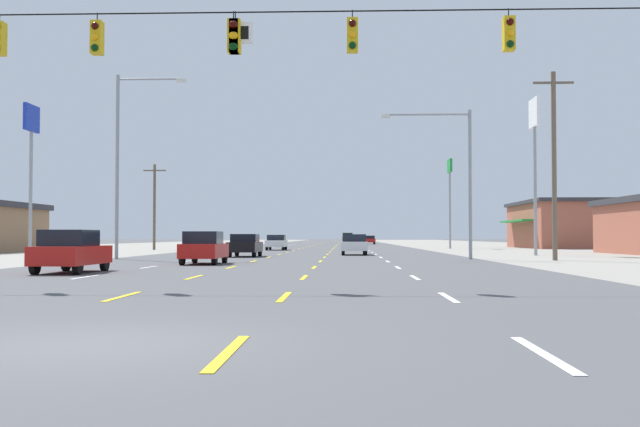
{
  "coord_description": "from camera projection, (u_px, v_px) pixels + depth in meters",
  "views": [
    {
      "loc": [
        3.07,
        -8.74,
        1.3
      ],
      "look_at": [
        0.85,
        54.74,
        3.29
      ],
      "focal_mm": 41.24,
      "sensor_mm": 36.0,
      "label": 1
    }
  ],
  "objects": [
    {
      "name": "hatchback_inner_left_near",
      "position": [
        204.0,
        247.0,
        34.66
      ],
      "size": [
        1.72,
        3.9,
        1.54
      ],
      "color": "red",
      "rests_on": "ground"
    },
    {
      "name": "ground_plane",
      "position": [
        316.0,
        249.0,
        74.72
      ],
      "size": [
        572.0,
        572.0,
        0.0
      ],
      "primitive_type": "plane",
      "color": "#4C4C4F"
    },
    {
      "name": "streetlight_left_row_0",
      "position": [
        124.0,
        153.0,
        42.48
      ],
      "size": [
        4.08,
        0.26,
        10.68
      ],
      "color": "gray",
      "rests_on": "ground"
    },
    {
      "name": "storefront_right_row_2",
      "position": [
        560.0,
        224.0,
        83.57
      ],
      "size": [
        10.29,
        16.75,
        5.33
      ],
      "color": "#A35642",
      "rests_on": "ground"
    },
    {
      "name": "pole_sign_right_row_2",
      "position": [
        450.0,
        181.0,
        78.77
      ],
      "size": [
        0.24,
        2.33,
        9.59
      ],
      "color": "gray",
      "rests_on": "ground"
    },
    {
      "name": "sedan_inner_right_midfar",
      "position": [
        354.0,
        244.0,
        51.99
      ],
      "size": [
        1.8,
        4.5,
        1.46
      ],
      "color": "white",
      "rests_on": "ground"
    },
    {
      "name": "suv_inner_right_farthest",
      "position": [
        348.0,
        238.0,
        135.23
      ],
      "size": [
        1.98,
        4.9,
        1.98
      ],
      "color": "#B28C33",
      "rests_on": "ground"
    },
    {
      "name": "hatchback_far_left_nearest",
      "position": [
        71.0,
        251.0,
        26.34
      ],
      "size": [
        1.72,
        3.9,
        1.54
      ],
      "color": "red",
      "rests_on": "ground"
    },
    {
      "name": "lot_apron_right",
      "position": [
        561.0,
        249.0,
        73.86
      ],
      "size": [
        28.0,
        440.0,
        0.01
      ],
      "primitive_type": "cube",
      "color": "gray",
      "rests_on": "ground"
    },
    {
      "name": "pole_sign_left_row_1",
      "position": [
        31.0,
        142.0,
        48.16
      ],
      "size": [
        0.24,
        2.09,
        9.95
      ],
      "color": "gray",
      "rests_on": "ground"
    },
    {
      "name": "streetlight_right_row_0",
      "position": [
        459.0,
        169.0,
        41.77
      ],
      "size": [
        5.16,
        0.26,
        8.53
      ],
      "color": "gray",
      "rests_on": "ground"
    },
    {
      "name": "utility_pole_right_row_0",
      "position": [
        554.0,
        162.0,
        39.99
      ],
      "size": [
        2.2,
        0.26,
        10.31
      ],
      "color": "brown",
      "rests_on": "ground"
    },
    {
      "name": "sedan_inner_left_mid",
      "position": [
        245.0,
        245.0,
        47.23
      ],
      "size": [
        1.8,
        4.5,
        1.46
      ],
      "color": "black",
      "rests_on": "ground"
    },
    {
      "name": "sedan_inner_left_far",
      "position": [
        276.0,
        242.0,
        70.33
      ],
      "size": [
        1.8,
        4.5,
        1.46
      ],
      "color": "white",
      "rests_on": "ground"
    },
    {
      "name": "pole_sign_right_row_1",
      "position": [
        535.0,
        135.0,
        50.58
      ],
      "size": [
        0.24,
        2.25,
        10.83
      ],
      "color": "gray",
      "rests_on": "ground"
    },
    {
      "name": "lane_markings",
      "position": [
        326.0,
        245.0,
        113.18
      ],
      "size": [
        10.64,
        227.6,
        0.01
      ],
      "color": "white",
      "rests_on": "ground"
    },
    {
      "name": "signal_span_wire",
      "position": [
        235.0,
        92.0,
        20.1
      ],
      "size": [
        26.21,
        0.53,
        8.76
      ],
      "color": "brown",
      "rests_on": "ground"
    },
    {
      "name": "lot_apron_left",
      "position": [
        76.0,
        249.0,
        75.59
      ],
      "size": [
        28.0,
        440.0,
        0.01
      ],
      "primitive_type": "cube",
      "color": "gray",
      "rests_on": "ground"
    },
    {
      "name": "sedan_far_right_farther",
      "position": [
        370.0,
        240.0,
        125.08
      ],
      "size": [
        1.8,
        4.5,
        1.46
      ],
      "color": "red",
      "rests_on": "ground"
    },
    {
      "name": "utility_pole_left_row_1",
      "position": [
        154.0,
        205.0,
        71.49
      ],
      "size": [
        2.2,
        0.26,
        8.34
      ],
      "color": "brown",
      "rests_on": "ground"
    }
  ]
}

